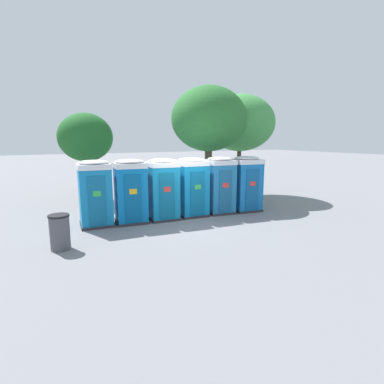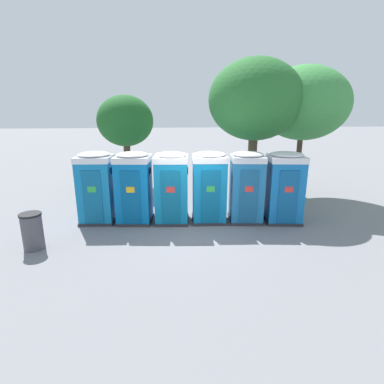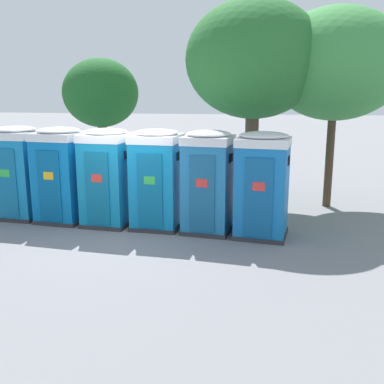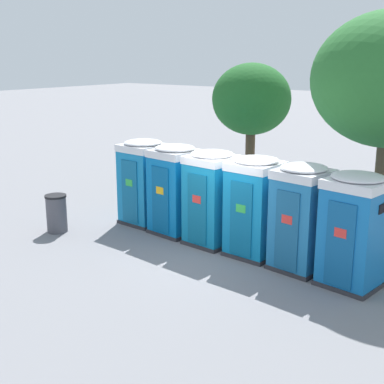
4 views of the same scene
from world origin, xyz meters
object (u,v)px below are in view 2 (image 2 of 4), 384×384
at_px(street_tree_0, 125,122).
at_px(portapotty_5, 284,187).
at_px(portapotty_1, 134,187).
at_px(street_tree_2, 304,104).
at_px(trash_can, 32,231).
at_px(portapotty_3, 209,187).
at_px(street_tree_1, 255,100).
at_px(portapotty_4, 246,187).
at_px(portapotty_2, 172,187).
at_px(portapotty_0, 97,187).

bearing_deg(street_tree_0, portapotty_5, -43.81).
bearing_deg(portapotty_1, portapotty_5, -5.12).
bearing_deg(street_tree_2, trash_can, -154.63).
relative_size(portapotty_3, street_tree_1, 0.42).
height_order(street_tree_2, trash_can, street_tree_2).
distance_m(portapotty_3, portapotty_4, 1.34).
bearing_deg(portapotty_3, street_tree_0, 121.96).
relative_size(portapotty_2, street_tree_1, 0.42).
xyz_separation_m(portapotty_1, portapotty_4, (4.00, -0.30, 0.00)).
height_order(portapotty_0, portapotty_5, same).
xyz_separation_m(portapotty_1, portapotty_5, (5.33, -0.48, -0.00)).
distance_m(portapotty_1, portapotty_4, 4.01).
bearing_deg(street_tree_2, portapotty_1, -159.06).
bearing_deg(portapotty_5, portapotty_3, 173.36).
relative_size(portapotty_0, portapotty_3, 1.00).
height_order(portapotty_4, street_tree_0, street_tree_0).
bearing_deg(portapotty_1, street_tree_2, 20.94).
xyz_separation_m(portapotty_2, street_tree_2, (5.96, 2.92, 2.92)).
xyz_separation_m(street_tree_0, street_tree_2, (8.11, -2.62, 0.84)).
xyz_separation_m(portapotty_3, portapotty_5, (2.66, -0.31, -0.00)).
relative_size(portapotty_1, portapotty_3, 1.00).
height_order(portapotty_0, street_tree_2, street_tree_2).
bearing_deg(street_tree_0, portapotty_4, -49.89).
bearing_deg(portapotty_0, street_tree_1, 19.29).
height_order(portapotty_1, street_tree_2, street_tree_2).
height_order(portapotty_1, trash_can, portapotty_1).
height_order(portapotty_2, portapotty_3, same).
height_order(portapotty_0, portapotty_4, same).
relative_size(portapotty_2, portapotty_5, 1.00).
height_order(portapotty_1, street_tree_0, street_tree_0).
bearing_deg(trash_can, street_tree_0, 75.19).
xyz_separation_m(portapotty_4, street_tree_1, (0.96, 2.66, 3.04)).
distance_m(portapotty_1, street_tree_1, 6.28).
xyz_separation_m(portapotty_1, trash_can, (-2.77, -1.98, -0.74)).
distance_m(portapotty_3, street_tree_0, 6.90).
distance_m(portapotty_2, portapotty_4, 2.68).
height_order(portapotty_0, trash_can, portapotty_0).
bearing_deg(street_tree_1, portapotty_3, -132.15).
distance_m(portapotty_0, portapotty_5, 6.69).
height_order(portapotty_2, street_tree_2, street_tree_2).
relative_size(portapotty_0, trash_can, 2.34).
bearing_deg(portapotty_2, street_tree_0, 111.15).
height_order(portapotty_0, portapotty_1, same).
height_order(portapotty_1, street_tree_1, street_tree_1).
distance_m(portapotty_5, trash_can, 8.27).
bearing_deg(street_tree_0, portapotty_2, -68.85).
distance_m(portapotty_2, trash_can, 4.56).
bearing_deg(trash_can, street_tree_2, 25.37).
bearing_deg(street_tree_1, street_tree_0, 152.16).
xyz_separation_m(street_tree_1, trash_can, (-7.73, -4.34, -3.78)).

